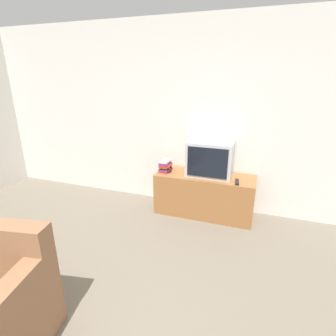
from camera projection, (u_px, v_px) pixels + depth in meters
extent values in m
cube|color=white|center=(176.00, 117.00, 3.74)|extent=(9.00, 0.06, 2.60)
cube|color=#9E6638|center=(204.00, 195.00, 3.66)|extent=(1.34, 0.48, 0.58)
cube|color=silver|center=(210.00, 158.00, 3.51)|extent=(0.60, 0.39, 0.47)
cube|color=black|center=(207.00, 163.00, 3.33)|extent=(0.52, 0.01, 0.39)
cube|color=#8C6042|center=(15.00, 332.00, 1.64)|extent=(0.30, 0.87, 0.70)
cube|color=#B72D28|center=(166.00, 171.00, 3.72)|extent=(0.10, 0.19, 0.02)
cube|color=#7A3884|center=(165.00, 169.00, 3.71)|extent=(0.15, 0.21, 0.03)
cube|color=black|center=(166.00, 168.00, 3.71)|extent=(0.14, 0.16, 0.02)
cube|color=gold|center=(165.00, 166.00, 3.71)|extent=(0.13, 0.20, 0.02)
cube|color=#B72D28|center=(166.00, 165.00, 3.68)|extent=(0.18, 0.21, 0.03)
cube|color=#7A3884|center=(165.00, 163.00, 3.68)|extent=(0.15, 0.22, 0.03)
cube|color=silver|center=(165.00, 161.00, 3.67)|extent=(0.14, 0.21, 0.02)
cube|color=black|center=(237.00, 182.00, 3.32)|extent=(0.06, 0.18, 0.02)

